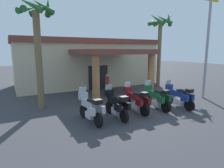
% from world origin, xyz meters
% --- Properties ---
extents(ground_plane, '(80.00, 80.00, 0.00)m').
position_xyz_m(ground_plane, '(0.00, 0.00, 0.00)').
color(ground_plane, '#38383D').
extents(motel_building, '(13.87, 11.09, 4.48)m').
position_xyz_m(motel_building, '(-0.08, 9.02, 2.28)').
color(motel_building, beige).
rests_on(motel_building, ground_plane).
extents(motorcycle_silver, '(0.77, 2.21, 1.61)m').
position_xyz_m(motorcycle_silver, '(-3.50, -1.13, 0.70)').
color(motorcycle_silver, black).
rests_on(motorcycle_silver, ground_plane).
extents(motorcycle_black, '(0.71, 2.21, 1.61)m').
position_xyz_m(motorcycle_black, '(-2.10, -1.14, 0.70)').
color(motorcycle_black, black).
rests_on(motorcycle_black, ground_plane).
extents(motorcycle_maroon, '(0.73, 2.21, 1.61)m').
position_xyz_m(motorcycle_maroon, '(-0.71, -0.83, 0.70)').
color(motorcycle_maroon, black).
rests_on(motorcycle_maroon, ground_plane).
extents(motorcycle_green, '(0.72, 2.21, 1.61)m').
position_xyz_m(motorcycle_green, '(0.69, -0.90, 0.70)').
color(motorcycle_green, black).
rests_on(motorcycle_green, ground_plane).
extents(motorcycle_blue, '(0.74, 2.21, 1.61)m').
position_xyz_m(motorcycle_blue, '(2.09, -1.23, 0.70)').
color(motorcycle_blue, black).
rests_on(motorcycle_blue, ground_plane).
extents(pedestrian, '(0.32, 0.52, 1.63)m').
position_xyz_m(pedestrian, '(-0.30, 3.82, 0.94)').
color(pedestrian, '#3F334C').
rests_on(pedestrian, ground_plane).
extents(palm_tree_roadside, '(2.08, 2.16, 6.32)m').
position_xyz_m(palm_tree_roadside, '(-5.32, 2.42, 4.42)').
color(palm_tree_roadside, brown).
rests_on(palm_tree_roadside, ground_plane).
extents(palm_tree_near_portico, '(2.41, 2.42, 6.78)m').
position_xyz_m(palm_tree_near_portico, '(5.82, 5.17, 5.02)').
color(palm_tree_near_portico, brown).
rests_on(palm_tree_near_portico, ground_plane).
extents(roadside_sign, '(1.40, 0.18, 7.82)m').
position_xyz_m(roadside_sign, '(5.60, -0.16, 5.15)').
color(roadside_sign, '#99999E').
rests_on(roadside_sign, ground_plane).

